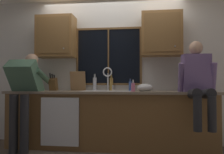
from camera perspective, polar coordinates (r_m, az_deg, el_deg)
The scene contains 23 objects.
back_wall at distance 4.12m, azimuth 0.04°, elevation 1.61°, with size 5.71×0.12×2.55m, color silver.
window_glass at distance 4.08m, azimuth -0.87°, elevation 5.16°, with size 1.10×0.02×0.95m, color black.
window_frame_top at distance 4.15m, azimuth -0.89°, elevation 11.94°, with size 1.17×0.02×0.04m, color brown.
window_frame_bottom at distance 4.04m, azimuth -0.89°, elevation -1.78°, with size 1.17×0.02×0.04m, color brown.
window_frame_left at distance 4.18m, azimuth -8.65°, elevation 5.01°, with size 0.04×0.02×0.95m, color brown.
window_frame_right at distance 4.03m, azimuth 7.16°, elevation 5.25°, with size 0.04×0.02×0.95m, color brown.
window_mullion_center at distance 4.07m, azimuth -0.89°, elevation 5.18°, with size 0.02×0.02×0.95m, color brown.
lower_cabinet_run at distance 3.81m, azimuth -0.61°, elevation -10.74°, with size 3.31×0.58×0.88m, color brown.
countertop at distance 3.75m, azimuth -0.65°, elevation -3.82°, with size 3.37×0.62×0.04m, color gray.
dishwasher_front at distance 3.67m, azimuth -12.86°, elevation -10.77°, with size 0.60×0.02×0.74m, color white.
upper_cabinet_left at distance 4.20m, azimuth -13.71°, elevation 9.65°, with size 0.65×0.36×0.72m.
upper_cabinet_right at distance 3.95m, azimuth 12.15°, elevation 10.34°, with size 0.65×0.36×0.72m.
sink at distance 3.77m, azimuth -1.48°, elevation -5.00°, with size 0.80×0.46×0.21m.
faucet at distance 3.94m, azimuth -0.99°, elevation 0.27°, with size 0.18×0.09×0.40m.
person_standing at distance 3.86m, azimuth -20.93°, elevation -2.83°, with size 0.53×0.70×1.55m.
person_sitting_on_counter at distance 3.55m, azimuth 20.56°, elevation -0.57°, with size 0.54×0.61×1.26m.
knife_block at distance 4.12m, azimuth -14.38°, elevation -1.78°, with size 0.12×0.18×0.32m.
cutting_board at distance 4.08m, azimuth -8.48°, elevation -0.99°, with size 0.27×0.02×0.34m, color #997047.
mixing_bowl at distance 3.73m, azimuth 8.16°, elevation -2.62°, with size 0.26×0.26×0.13m, color silver.
soap_dispenser at distance 3.55m, azimuth 5.27°, elevation -2.48°, with size 0.06×0.07×0.19m.
bottle_green_glass at distance 3.98m, azimuth -0.20°, elevation -1.69°, with size 0.06×0.06×0.29m.
bottle_tall_clear at distance 4.02m, azimuth -4.31°, elevation -1.63°, with size 0.07×0.07×0.30m.
bottle_amber_small at distance 3.89m, azimuth 4.58°, elevation -2.18°, with size 0.06×0.06×0.21m.
Camera 1 is at (0.49, -4.02, 1.05)m, focal length 36.79 mm.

